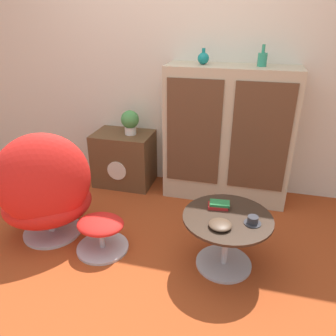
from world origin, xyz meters
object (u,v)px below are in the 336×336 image
at_px(vase_inner_left, 262,59).
at_px(book_stack, 219,205).
at_px(egg_chair, 46,192).
at_px(ottoman, 101,230).
at_px(potted_plant, 130,121).
at_px(teacup, 253,221).
at_px(bowl, 220,225).
at_px(vase_leftmost, 203,58).
at_px(coffee_table, 226,234).
at_px(tv_console, 124,159).
at_px(sideboard, 228,135).

height_order(vase_inner_left, book_stack, vase_inner_left).
bearing_deg(egg_chair, ottoman, -4.37).
relative_size(potted_plant, teacup, 2.15).
relative_size(vase_inner_left, bowl, 1.16).
bearing_deg(potted_plant, vase_leftmost, 0.90).
relative_size(egg_chair, potted_plant, 3.83).
height_order(book_stack, bowl, book_stack).
bearing_deg(vase_inner_left, ottoman, -133.58).
relative_size(coffee_table, teacup, 5.42).
bearing_deg(vase_inner_left, book_stack, -101.49).
height_order(egg_chair, coffee_table, egg_chair).
xyz_separation_m(book_stack, bowl, (0.04, -0.23, -0.00)).
relative_size(vase_leftmost, teacup, 1.18).
distance_m(vase_leftmost, book_stack, 1.31).
xyz_separation_m(ottoman, book_stack, (0.85, 0.16, 0.26)).
xyz_separation_m(ottoman, potted_plant, (-0.15, 1.08, 0.52)).
relative_size(tv_console, book_stack, 3.78).
height_order(tv_console, vase_leftmost, vase_leftmost).
bearing_deg(potted_plant, coffee_table, -43.61).
distance_m(ottoman, potted_plant, 1.21).
height_order(coffee_table, teacup, teacup).
xyz_separation_m(potted_plant, bowl, (1.03, -1.15, -0.26)).
distance_m(tv_console, egg_chair, 1.07).
height_order(sideboard, vase_leftmost, vase_leftmost).
height_order(ottoman, potted_plant, potted_plant).
height_order(sideboard, egg_chair, sideboard).
bearing_deg(teacup, vase_leftmost, 116.58).
height_order(vase_leftmost, vase_inner_left, vase_inner_left).
xyz_separation_m(sideboard, teacup, (0.28, -1.07, -0.19)).
distance_m(sideboard, egg_chair, 1.65).
xyz_separation_m(sideboard, potted_plant, (-0.96, -0.01, 0.06)).
bearing_deg(ottoman, potted_plant, 97.88).
height_order(potted_plant, book_stack, potted_plant).
height_order(vase_leftmost, teacup, vase_leftmost).
height_order(coffee_table, bowl, bowl).
relative_size(sideboard, vase_leftmost, 9.43).
distance_m(sideboard, vase_leftmost, 0.72).
bearing_deg(bowl, vase_inner_left, 82.54).
distance_m(tv_console, vase_inner_left, 1.64).
bearing_deg(vase_inner_left, sideboard, -179.04).
relative_size(egg_chair, vase_inner_left, 5.32).
xyz_separation_m(sideboard, book_stack, (0.04, -0.93, -0.19)).
xyz_separation_m(tv_console, vase_leftmost, (0.78, 0.01, 1.02)).
bearing_deg(potted_plant, bowl, -48.07).
bearing_deg(teacup, coffee_table, 166.34).
height_order(egg_chair, vase_leftmost, vase_leftmost).
relative_size(vase_inner_left, potted_plant, 0.72).
relative_size(tv_console, teacup, 5.25).
height_order(ottoman, teacup, teacup).
relative_size(teacup, book_stack, 0.72).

